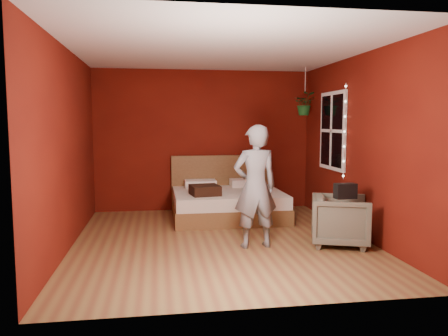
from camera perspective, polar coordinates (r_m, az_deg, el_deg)
floor at (r=6.15m, az=-0.39°, el=-9.46°), size 4.50×4.50×0.00m
room_walls at (r=5.93m, az=-0.41°, el=6.38°), size 4.04×4.54×2.62m
window at (r=7.33m, az=13.97°, el=4.73°), size 0.05×0.97×1.27m
fairy_lights at (r=6.84m, az=15.47°, el=4.61°), size 0.04×0.04×1.45m
bed at (r=7.58m, az=0.39°, el=-4.44°), size 1.86×1.58×1.02m
person at (r=5.70m, az=4.10°, el=-2.44°), size 0.62×0.44×1.61m
armchair at (r=6.07m, az=14.96°, el=-6.63°), size 0.93×0.92×0.67m
handbag at (r=5.78m, az=15.56°, el=-2.91°), size 0.28×0.16×0.19m
throw_pillow at (r=7.09m, az=-2.51°, el=-2.90°), size 0.51×0.51×0.16m
hanging_plant at (r=7.87m, az=10.51°, el=8.24°), size 0.43×0.40×0.84m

